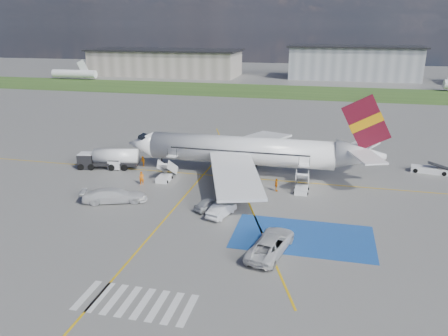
{
  "coord_description": "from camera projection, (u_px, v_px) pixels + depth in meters",
  "views": [
    {
      "loc": [
        11.44,
        -44.22,
        20.36
      ],
      "look_at": [
        -0.39,
        5.34,
        3.5
      ],
      "focal_mm": 35.0,
      "sensor_mm": 36.0,
      "label": 1
    }
  ],
  "objects": [
    {
      "name": "belt_loader",
      "position": [
        430.0,
        170.0,
        62.65
      ],
      "size": [
        5.52,
        2.64,
        1.6
      ],
      "rotation": [
        0.0,
        0.0,
        -0.15
      ],
      "color": "white",
      "rests_on": "ground"
    },
    {
      "name": "taxiway_line_main",
      "position": [
        238.0,
        177.0,
        60.83
      ],
      "size": [
        120.0,
        0.2,
        0.01
      ],
      "primitive_type": "cube",
      "color": "gold",
      "rests_on": "ground"
    },
    {
      "name": "airstairs_fwd",
      "position": [
        165.0,
        176.0,
        59.69
      ],
      "size": [
        1.9,
        5.2,
        3.6
      ],
      "color": "white",
      "rests_on": "ground"
    },
    {
      "name": "crew_aft",
      "position": [
        276.0,
        185.0,
        55.61
      ],
      "size": [
        0.56,
        1.05,
        1.7
      ],
      "primitive_type": "imported",
      "rotation": [
        0.0,
        0.0,
        1.73
      ],
      "color": "orange",
      "rests_on": "ground"
    },
    {
      "name": "ground",
      "position": [
        216.0,
        212.0,
        49.75
      ],
      "size": [
        400.0,
        400.0,
        0.0
      ],
      "primitive_type": "plane",
      "color": "#60605E",
      "rests_on": "ground"
    },
    {
      "name": "crew_nose",
      "position": [
        143.0,
        161.0,
        65.32
      ],
      "size": [
        0.95,
        0.97,
        1.58
      ],
      "primitive_type": "imported",
      "rotation": [
        0.0,
        0.0,
        -0.88
      ],
      "color": "orange",
      "rests_on": "ground"
    },
    {
      "name": "fuel_tanker",
      "position": [
        109.0,
        160.0,
        64.36
      ],
      "size": [
        9.02,
        3.99,
        2.98
      ],
      "rotation": [
        0.0,
        0.0,
        0.19
      ],
      "color": "black",
      "rests_on": "ground"
    },
    {
      "name": "grass_strip",
      "position": [
        291.0,
        92.0,
        137.48
      ],
      "size": [
        400.0,
        30.0,
        0.01
      ],
      "primitive_type": "cube",
      "color": "#2D4C1E",
      "rests_on": "ground"
    },
    {
      "name": "gpu_cart",
      "position": [
        115.0,
        165.0,
        63.9
      ],
      "size": [
        1.85,
        1.27,
        1.48
      ],
      "rotation": [
        0.0,
        0.0,
        0.07
      ],
      "color": "white",
      "rests_on": "ground"
    },
    {
      "name": "van_white_b",
      "position": [
        114.0,
        193.0,
        52.12
      ],
      "size": [
        6.16,
        4.05,
        2.24
      ],
      "primitive_type": "imported",
      "rotation": [
        0.0,
        0.0,
        1.9
      ],
      "color": "silver",
      "rests_on": "ground"
    },
    {
      "name": "taxiway_line_diag",
      "position": [
        238.0,
        177.0,
        60.83
      ],
      "size": [
        20.71,
        56.45,
        0.01
      ],
      "primitive_type": "cube",
      "rotation": [
        0.0,
        0.0,
        0.35
      ],
      "color": "gold",
      "rests_on": "ground"
    },
    {
      "name": "staging_box",
      "position": [
        303.0,
        237.0,
        43.85
      ],
      "size": [
        14.0,
        8.0,
        0.01
      ],
      "primitive_type": "cube",
      "color": "#194696",
      "rests_on": "ground"
    },
    {
      "name": "van_white_a",
      "position": [
        271.0,
        241.0,
        40.65
      ],
      "size": [
        3.9,
        6.39,
        2.24
      ],
      "primitive_type": "imported",
      "rotation": [
        0.0,
        0.0,
        2.94
      ],
      "color": "silver",
      "rests_on": "ground"
    },
    {
      "name": "taxiway_line_cross",
      "position": [
        140.0,
        248.0,
        41.62
      ],
      "size": [
        0.2,
        60.0,
        0.01
      ],
      "primitive_type": "cube",
      "color": "gold",
      "rests_on": "ground"
    },
    {
      "name": "airstairs_aft",
      "position": [
        302.0,
        187.0,
        55.61
      ],
      "size": [
        1.9,
        5.2,
        3.6
      ],
      "color": "white",
      "rests_on": "ground"
    },
    {
      "name": "terminal_centre",
      "position": [
        353.0,
        63.0,
        168.13
      ],
      "size": [
        48.0,
        18.0,
        12.0
      ],
      "primitive_type": "cube",
      "color": "gray",
      "rests_on": "ground"
    },
    {
      "name": "airliner",
      "position": [
        251.0,
        151.0,
        61.28
      ],
      "size": [
        36.81,
        32.95,
        11.92
      ],
      "color": "white",
      "rests_on": "ground"
    },
    {
      "name": "crosswalk",
      "position": [
        136.0,
        302.0,
        33.53
      ],
      "size": [
        9.0,
        4.0,
        0.01
      ],
      "color": "silver",
      "rests_on": "ground"
    },
    {
      "name": "terminal_west",
      "position": [
        166.0,
        63.0,
        180.35
      ],
      "size": [
        60.0,
        22.0,
        10.0
      ],
      "primitive_type": "cube",
      "color": "gray",
      "rests_on": "ground"
    },
    {
      "name": "crew_fwd",
      "position": [
        142.0,
        178.0,
        57.88
      ],
      "size": [
        0.76,
        0.62,
        1.81
      ],
      "primitive_type": "imported",
      "rotation": [
        0.0,
        0.0,
        0.33
      ],
      "color": "orange",
      "rests_on": "ground"
    },
    {
      "name": "car_silver_b",
      "position": [
        222.0,
        210.0,
        48.44
      ],
      "size": [
        2.77,
        4.68,
        1.46
      ],
      "primitive_type": "imported",
      "rotation": [
        0.0,
        0.0,
        2.84
      ],
      "color": "silver",
      "rests_on": "ground"
    },
    {
      "name": "car_silver_a",
      "position": [
        210.0,
        204.0,
        50.17
      ],
      "size": [
        3.54,
        4.18,
        1.35
      ],
      "primitive_type": "imported",
      "rotation": [
        0.0,
        0.0,
        2.55
      ],
      "color": "silver",
      "rests_on": "ground"
    }
  ]
}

